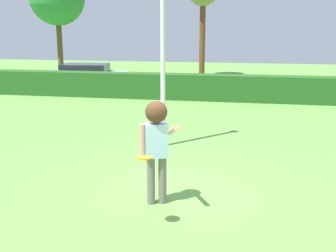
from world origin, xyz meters
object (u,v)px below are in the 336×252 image
object	(u,v)px
person	(156,138)
lamppost	(163,21)
frisbee	(144,158)
parked_car_silver	(85,75)

from	to	relation	value
person	lamppost	xyz separation A→B (m)	(-0.64, 3.59, 1.95)
frisbee	parked_car_silver	bearing A→B (deg)	115.34
parked_car_silver	frisbee	bearing A→B (deg)	-64.66
person	parked_car_silver	size ratio (longest dim) A/B	0.41
person	parked_car_silver	bearing A→B (deg)	116.83
person	frisbee	size ratio (longest dim) A/B	7.39
frisbee	lamppost	size ratio (longest dim) A/B	0.04
person	frisbee	xyz separation A→B (m)	(0.03, -0.94, -0.06)
parked_car_silver	lamppost	bearing A→B (deg)	-57.75
person	parked_car_silver	world-z (taller)	person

